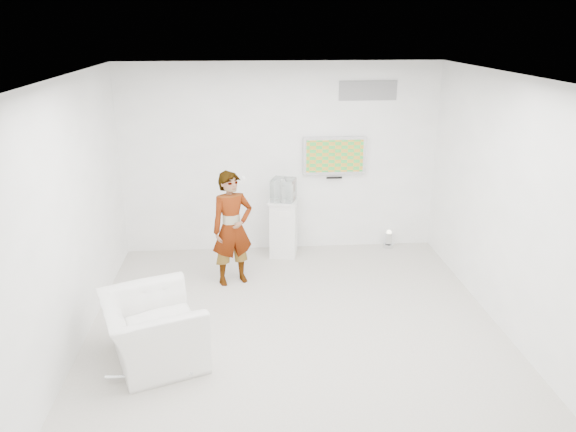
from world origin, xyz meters
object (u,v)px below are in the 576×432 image
at_px(armchair, 153,330).
at_px(pedestal, 284,228).
at_px(tv, 334,156).
at_px(floor_uplight, 389,239).
at_px(person, 232,228).

xyz_separation_m(armchair, pedestal, (1.64, 2.85, 0.09)).
relative_size(tv, armchair, 0.88).
height_order(tv, floor_uplight, tv).
relative_size(person, armchair, 1.44).
bearing_deg(person, floor_uplight, 2.55).
bearing_deg(tv, pedestal, -161.63).
relative_size(person, pedestal, 1.78).
relative_size(armchair, floor_uplight, 3.99).
distance_m(tv, pedestal, 1.40).
distance_m(armchair, floor_uplight, 4.56).
height_order(person, pedestal, person).
bearing_deg(armchair, floor_uplight, -68.54).
distance_m(person, pedestal, 1.28).
bearing_deg(person, armchair, -135.07).
bearing_deg(tv, floor_uplight, -6.08).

